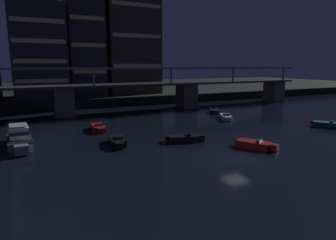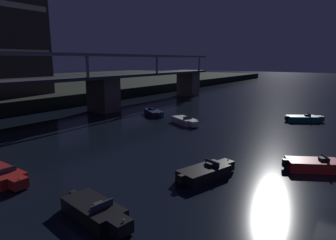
# 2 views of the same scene
# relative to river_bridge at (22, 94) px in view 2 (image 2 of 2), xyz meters

# --- Properties ---
(river_bridge) EXTENTS (88.17, 6.40, 9.38)m
(river_bridge) POSITION_rel_river_bridge_xyz_m (0.00, 0.00, 0.00)
(river_bridge) COLOR #605B51
(river_bridge) RESTS_ON ground
(speedboat_near_center) EXTENTS (3.56, 4.88, 1.16)m
(speedboat_near_center) POSITION_rel_river_bridge_xyz_m (4.54, -33.48, -3.82)
(speedboat_near_center) COLOR maroon
(speedboat_near_center) RESTS_ON ground
(speedboat_near_right) EXTENTS (1.89, 5.20, 1.16)m
(speedboat_near_right) POSITION_rel_river_bridge_xyz_m (-10.46, -15.68, -3.82)
(speedboat_near_right) COLOR maroon
(speedboat_near_right) RESTS_ON ground
(speedboat_mid_left) EXTENTS (3.78, 4.80, 1.16)m
(speedboat_mid_left) POSITION_rel_river_bridge_xyz_m (23.65, -29.19, -3.82)
(speedboat_mid_left) COLOR #196066
(speedboat_mid_left) RESTS_ON ground
(speedboat_mid_center) EXTENTS (5.16, 2.86, 1.16)m
(speedboat_mid_center) POSITION_rel_river_bridge_xyz_m (-1.67, -27.11, -3.82)
(speedboat_mid_center) COLOR black
(speedboat_mid_center) RESTS_ON ground
(speedboat_mid_right) EXTENTS (2.37, 5.23, 1.16)m
(speedboat_mid_right) POSITION_rel_river_bridge_xyz_m (-10.03, -24.80, -3.82)
(speedboat_mid_right) COLOR black
(speedboat_mid_right) RESTS_ON ground
(speedboat_far_left) EXTENTS (3.74, 4.82, 1.16)m
(speedboat_far_left) POSITION_rel_river_bridge_xyz_m (15.39, -9.10, -3.82)
(speedboat_far_left) COLOR #19234C
(speedboat_far_left) RESTS_ON ground
(speedboat_far_center) EXTENTS (3.47, 4.91, 1.16)m
(speedboat_far_center) POSITION_rel_river_bridge_xyz_m (12.87, -16.45, -3.82)
(speedboat_far_center) COLOR silver
(speedboat_far_center) RESTS_ON ground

